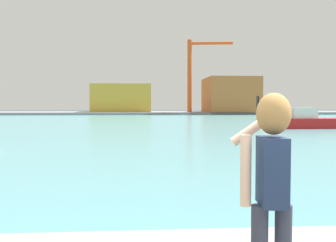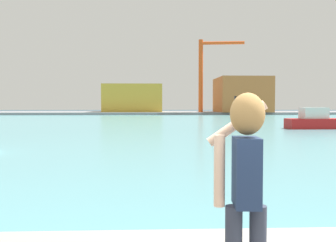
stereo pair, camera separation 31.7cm
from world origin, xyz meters
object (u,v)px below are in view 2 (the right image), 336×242
warehouse_right (242,95)px  port_crane (206,69)px  boat_moored_2 (320,121)px  warehouse_left (133,98)px  person_photographer (245,176)px

warehouse_right → port_crane: (-9.07, -3.27, 5.84)m
warehouse_right → port_crane: bearing=-160.2°
boat_moored_2 → warehouse_left: warehouse_left is taller
boat_moored_2 → warehouse_right: bearing=82.9°
boat_moored_2 → warehouse_left: bearing=107.7°
warehouse_right → person_photographer: bearing=-103.2°
warehouse_left → warehouse_right: bearing=-7.7°
port_crane → warehouse_right: bearing=19.8°
warehouse_right → port_crane: size_ratio=0.84×
warehouse_left → person_photographer: bearing=-86.8°
person_photographer → warehouse_left: (-5.14, 92.01, 2.05)m
warehouse_right → port_crane: port_crane is taller
warehouse_right → port_crane: 11.27m
warehouse_right → warehouse_left: bearing=172.3°
boat_moored_2 → warehouse_left: size_ratio=0.49×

